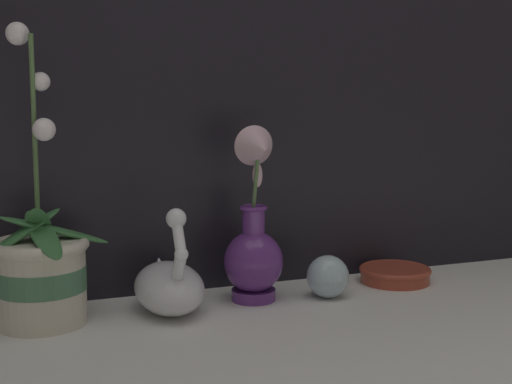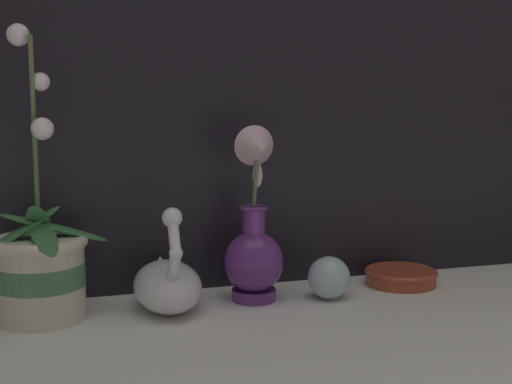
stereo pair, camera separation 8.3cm
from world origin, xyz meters
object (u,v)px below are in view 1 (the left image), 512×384
(swan_figurine, at_px, (169,284))
(glass_sphere, at_px, (328,276))
(orchid_potted_plant, at_px, (41,269))
(amber_dish, at_px, (395,273))
(blue_vase, at_px, (254,243))

(swan_figurine, distance_m, glass_sphere, 0.30)
(orchid_potted_plant, xyz_separation_m, swan_figurine, (0.21, -0.01, -0.04))
(glass_sphere, bearing_deg, swan_figurine, 176.88)
(amber_dish, bearing_deg, swan_figurine, -175.92)
(blue_vase, bearing_deg, swan_figurine, -176.12)
(glass_sphere, bearing_deg, orchid_potted_plant, 176.82)
(swan_figurine, bearing_deg, glass_sphere, -3.12)
(glass_sphere, distance_m, amber_dish, 0.18)
(orchid_potted_plant, distance_m, amber_dish, 0.69)
(orchid_potted_plant, height_order, swan_figurine, orchid_potted_plant)
(blue_vase, distance_m, glass_sphere, 0.15)
(swan_figurine, bearing_deg, blue_vase, 3.88)
(blue_vase, relative_size, glass_sphere, 4.03)
(orchid_potted_plant, bearing_deg, swan_figurine, -3.27)
(swan_figurine, relative_size, blue_vase, 0.64)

